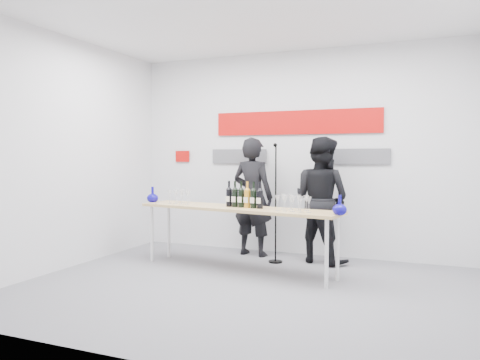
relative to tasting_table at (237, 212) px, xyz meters
The scene contains 12 objects.
ground 1.10m from the tasting_table, 60.21° to the right, with size 5.00×5.00×0.00m, color slate.
back_wall 1.55m from the tasting_table, 72.94° to the left, with size 5.00×0.04×3.00m, color silver.
signage 1.69m from the tasting_table, 74.87° to the left, with size 3.38×0.02×0.79m.
tasting_table is the anchor object (origin of this frame).
wine_bottles 0.25m from the tasting_table, ahead, with size 0.53×0.15×0.33m.
decanter_left 1.37m from the tasting_table, behind, with size 0.16×0.16×0.21m, color #0D0789, non-canonical shape.
decanter_right 1.37m from the tasting_table, 10.58° to the right, with size 0.16×0.16×0.21m, color #0D0789, non-canonical shape.
glasses_left 0.91m from the tasting_table, behind, with size 0.36×0.27×0.18m.
glasses_right 0.80m from the tasting_table, ahead, with size 0.46×0.28×0.18m.
presenter_left 0.95m from the tasting_table, 98.73° to the left, with size 0.63×0.41×1.72m, color black.
presenter_right 1.25m from the tasting_table, 45.27° to the left, with size 0.83×0.65×1.72m, color black.
mic_stand 0.73m from the tasting_table, 63.04° to the left, with size 0.19×0.19×1.63m.
Camera 1 is at (1.88, -4.73, 1.46)m, focal length 35.00 mm.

